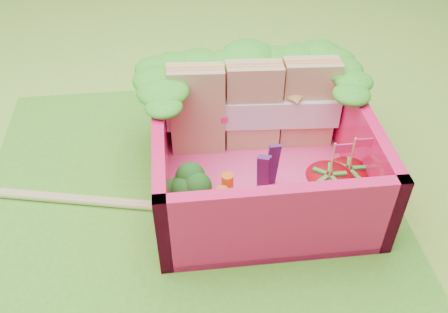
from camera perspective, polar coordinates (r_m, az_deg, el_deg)
ground at (r=3.18m, az=-3.92°, el=-5.44°), size 14.00×14.00×0.00m
placemat at (r=3.17m, az=-3.94°, el=-5.25°), size 2.60×2.60×0.03m
bento_floor at (r=3.26m, az=4.04°, el=-2.68°), size 1.30×1.30×0.05m
bento_box at (r=3.09m, az=4.25°, el=0.66°), size 1.30×1.30×0.55m
lettuce_ruffle at (r=3.27m, az=3.18°, el=10.31°), size 1.43×0.76×0.11m
sandwich_stack at (r=3.31m, az=3.41°, el=5.64°), size 1.15×0.25×0.63m
broccoli at (r=2.89m, az=-4.47°, el=-4.06°), size 0.31×0.31×0.26m
carrot_sticks at (r=2.89m, az=0.10°, el=-4.97°), size 0.11×0.18×0.28m
purple_wedges at (r=3.00m, az=4.89°, el=-1.82°), size 0.15×0.13×0.38m
strawberry_left at (r=3.00m, az=11.60°, el=-3.99°), size 0.27×0.27×0.51m
strawberry_right at (r=3.10m, az=13.74°, el=-3.00°), size 0.24×0.24×0.48m
snap_peas at (r=3.16m, az=11.98°, el=-4.23°), size 0.58×0.51×0.05m
chopsticks at (r=3.34m, az=-19.66°, el=-4.34°), size 1.97×0.50×0.04m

